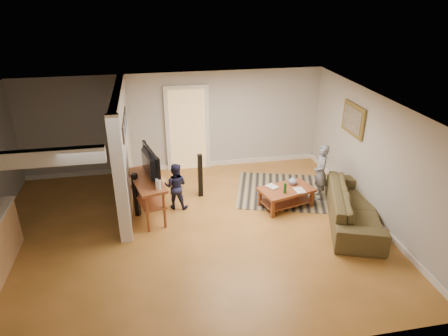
{
  "coord_description": "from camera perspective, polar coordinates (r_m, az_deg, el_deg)",
  "views": [
    {
      "loc": [
        -0.55,
        -6.57,
        4.46
      ],
      "look_at": [
        0.77,
        0.46,
        1.1
      ],
      "focal_mm": 32.0,
      "sensor_mm": 36.0,
      "label": 1
    }
  ],
  "objects": [
    {
      "name": "toddler",
      "position": [
        8.78,
        -6.75,
        -5.56
      ],
      "size": [
        0.6,
        0.52,
        1.03
      ],
      "primitive_type": "imported",
      "rotation": [
        0.0,
        0.0,
        2.84
      ],
      "color": "#1D1F3D",
      "rests_on": "ground"
    },
    {
      "name": "tv_console",
      "position": [
        8.2,
        -10.9,
        -2.03
      ],
      "size": [
        0.83,
        1.44,
        1.16
      ],
      "rotation": [
        0.0,
        0.0,
        0.25
      ],
      "color": "brown",
      "rests_on": "ground"
    },
    {
      "name": "speaker_right",
      "position": [
        8.94,
        -3.43,
        -1.08
      ],
      "size": [
        0.11,
        0.11,
        1.02
      ],
      "primitive_type": "cube",
      "rotation": [
        0.0,
        0.0,
        0.05
      ],
      "color": "black",
      "rests_on": "ground"
    },
    {
      "name": "room_shell",
      "position": [
        7.63,
        -13.61,
        1.24
      ],
      "size": [
        7.54,
        6.02,
        2.52
      ],
      "color": "#B4B1AC",
      "rests_on": "ground"
    },
    {
      "name": "area_rug",
      "position": [
        9.45,
        9.63,
        -3.34
      ],
      "size": [
        2.93,
        2.47,
        0.01
      ],
      "primitive_type": "cube",
      "rotation": [
        0.0,
        0.0,
        -0.29
      ],
      "color": "black",
      "rests_on": "ground"
    },
    {
      "name": "coffee_table",
      "position": [
        8.69,
        8.93,
        -3.44
      ],
      "size": [
        1.25,
        0.92,
        0.66
      ],
      "rotation": [
        0.0,
        0.0,
        0.26
      ],
      "color": "brown",
      "rests_on": "ground"
    },
    {
      "name": "ground",
      "position": [
        7.96,
        -4.89,
        -9.02
      ],
      "size": [
        7.5,
        7.5,
        0.0
      ],
      "primitive_type": "plane",
      "color": "brown",
      "rests_on": "ground"
    },
    {
      "name": "child",
      "position": [
        9.33,
        13.23,
        -4.15
      ],
      "size": [
        0.4,
        0.52,
        1.28
      ],
      "primitive_type": "imported",
      "rotation": [
        0.0,
        0.0,
        -1.78
      ],
      "color": "slate",
      "rests_on": "ground"
    },
    {
      "name": "sofa",
      "position": [
        8.64,
        17.81,
        -7.29
      ],
      "size": [
        1.69,
        2.56,
        0.7
      ],
      "primitive_type": "imported",
      "rotation": [
        0.0,
        0.0,
        1.22
      ],
      "color": "#423D21",
      "rests_on": "ground"
    },
    {
      "name": "speaker_left",
      "position": [
        8.4,
        -12.42,
        -3.77
      ],
      "size": [
        0.13,
        0.13,
        0.96
      ],
      "primitive_type": "cube",
      "rotation": [
        0.0,
        0.0,
        -0.43
      ],
      "color": "black",
      "rests_on": "ground"
    },
    {
      "name": "toy_basket",
      "position": [
        9.28,
        -9.74,
        -2.64
      ],
      "size": [
        0.51,
        0.51,
        0.46
      ],
      "color": "#A98B49",
      "rests_on": "ground"
    }
  ]
}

